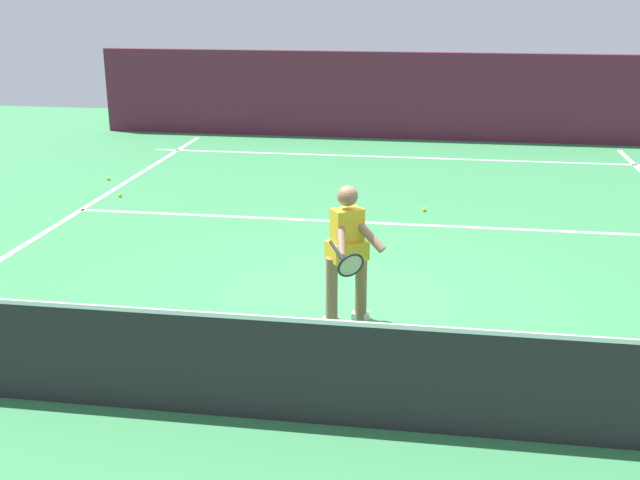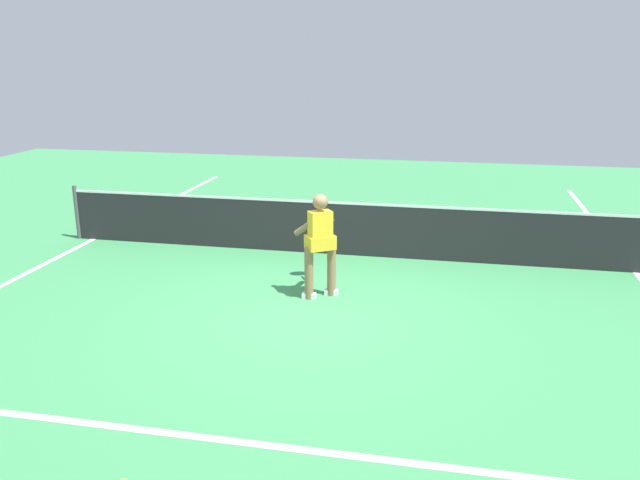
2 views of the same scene
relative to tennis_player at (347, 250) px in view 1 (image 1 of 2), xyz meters
The scene contains 9 objects.
ground_plane 1.12m from the tennis_player, 91.76° to the right, with size 27.30×27.30×0.00m, color #38844C.
court_back_wall 10.93m from the tennis_player, 90.12° to the right, with size 14.80×0.24×2.04m, color #561E33.
baseline_marking 8.77m from the tennis_player, 90.15° to the right, with size 10.80×0.10×0.01m, color white.
service_line_marking 3.90m from the tennis_player, 90.34° to the right, with size 9.80×0.10×0.01m, color white.
court_net 2.10m from the tennis_player, 90.62° to the left, with size 10.48×0.08×1.05m.
tennis_player is the anchor object (origin of this frame).
tennis_ball_near 4.73m from the tennis_player, 98.93° to the right, with size 0.07×0.07×0.07m, color #D1E533.
tennis_ball_mid 7.90m from the tennis_player, 47.86° to the right, with size 0.07×0.07×0.07m, color #D1E533.
tennis_ball_far 6.60m from the tennis_player, 45.78° to the right, with size 0.07×0.07×0.07m, color #D1E533.
Camera 1 is at (-0.88, 8.49, 3.54)m, focal length 43.61 mm.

